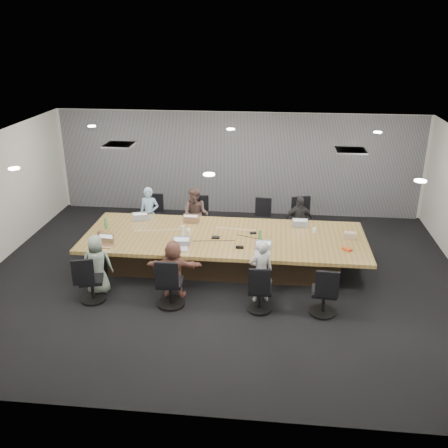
# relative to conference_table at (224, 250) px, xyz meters

# --- Properties ---
(floor) EXTENTS (10.00, 8.00, 0.00)m
(floor) POSITION_rel_conference_table_xyz_m (0.00, -0.50, -0.40)
(floor) COLOR black
(floor) RESTS_ON ground
(ceiling) EXTENTS (10.00, 8.00, 0.00)m
(ceiling) POSITION_rel_conference_table_xyz_m (0.00, -0.50, 2.40)
(ceiling) COLOR white
(ceiling) RESTS_ON wall_back
(wall_back) EXTENTS (10.00, 0.00, 2.80)m
(wall_back) POSITION_rel_conference_table_xyz_m (0.00, 3.50, 1.00)
(wall_back) COLOR beige
(wall_back) RESTS_ON ground
(wall_front) EXTENTS (10.00, 0.00, 2.80)m
(wall_front) POSITION_rel_conference_table_xyz_m (0.00, -4.50, 1.00)
(wall_front) COLOR beige
(wall_front) RESTS_ON ground
(curtain) EXTENTS (9.80, 0.04, 2.80)m
(curtain) POSITION_rel_conference_table_xyz_m (0.00, 3.42, 1.00)
(curtain) COLOR gray
(curtain) RESTS_ON ground
(conference_table) EXTENTS (6.00, 2.20, 0.74)m
(conference_table) POSITION_rel_conference_table_xyz_m (0.00, 0.00, 0.00)
(conference_table) COLOR #38281A
(conference_table) RESTS_ON ground
(chair_0) EXTENTS (0.54, 0.54, 0.75)m
(chair_0) POSITION_rel_conference_table_xyz_m (-1.98, 1.70, -0.02)
(chair_0) COLOR black
(chair_0) RESTS_ON ground
(chair_1) EXTENTS (0.56, 0.56, 0.74)m
(chair_1) POSITION_rel_conference_table_xyz_m (-0.84, 1.70, -0.03)
(chair_1) COLOR black
(chair_1) RESTS_ON ground
(chair_2) EXTENTS (0.53, 0.53, 0.74)m
(chair_2) POSITION_rel_conference_table_xyz_m (0.78, 1.70, -0.03)
(chair_2) COLOR black
(chair_2) RESTS_ON ground
(chair_3) EXTENTS (0.72, 0.72, 0.86)m
(chair_3) POSITION_rel_conference_table_xyz_m (1.62, 1.70, 0.03)
(chair_3) COLOR black
(chair_3) RESTS_ON ground
(chair_4) EXTENTS (0.61, 0.61, 0.74)m
(chair_4) POSITION_rel_conference_table_xyz_m (-2.36, -1.70, -0.03)
(chair_4) COLOR black
(chair_4) RESTS_ON ground
(chair_5) EXTENTS (0.56, 0.56, 0.80)m
(chair_5) POSITION_rel_conference_table_xyz_m (-0.84, -1.70, 0.00)
(chair_5) COLOR black
(chair_5) RESTS_ON ground
(chair_6) EXTENTS (0.50, 0.50, 0.73)m
(chair_6) POSITION_rel_conference_table_xyz_m (0.83, -1.70, -0.04)
(chair_6) COLOR black
(chair_6) RESTS_ON ground
(chair_7) EXTENTS (0.55, 0.55, 0.76)m
(chair_7) POSITION_rel_conference_table_xyz_m (1.99, -1.70, -0.02)
(chair_7) COLOR black
(chair_7) RESTS_ON ground
(person_0) EXTENTS (0.48, 0.32, 1.31)m
(person_0) POSITION_rel_conference_table_xyz_m (-1.98, 1.35, 0.25)
(person_0) COLOR #92B6D6
(person_0) RESTS_ON ground
(laptop_0) EXTENTS (0.39, 0.31, 0.02)m
(laptop_0) POSITION_rel_conference_table_xyz_m (-1.98, 0.80, 0.35)
(laptop_0) COLOR #B2B2B7
(laptop_0) RESTS_ON conference_table
(person_1) EXTENTS (0.72, 0.61, 1.33)m
(person_1) POSITION_rel_conference_table_xyz_m (-0.84, 1.35, 0.27)
(person_1) COLOR brown
(person_1) RESTS_ON ground
(laptop_1) EXTENTS (0.35, 0.24, 0.02)m
(laptop_1) POSITION_rel_conference_table_xyz_m (-0.84, 0.80, 0.35)
(laptop_1) COLOR #8C6647
(laptop_1) RESTS_ON conference_table
(person_3) EXTENTS (0.76, 0.42, 1.23)m
(person_3) POSITION_rel_conference_table_xyz_m (1.62, 1.35, 0.21)
(person_3) COLOR #2A292B
(person_3) RESTS_ON ground
(laptop_3) EXTENTS (0.35, 0.24, 0.02)m
(laptop_3) POSITION_rel_conference_table_xyz_m (1.62, 0.80, 0.35)
(laptop_3) COLOR #B2B2B7
(laptop_3) RESTS_ON conference_table
(person_4) EXTENTS (0.65, 0.49, 1.20)m
(person_4) POSITION_rel_conference_table_xyz_m (-2.36, -1.35, 0.20)
(person_4) COLOR gray
(person_4) RESTS_ON ground
(laptop_4) EXTENTS (0.35, 0.26, 0.02)m
(laptop_4) POSITION_rel_conference_table_xyz_m (-2.36, -0.80, 0.35)
(laptop_4) COLOR #8C6647
(laptop_4) RESTS_ON conference_table
(person_5) EXTENTS (1.10, 0.41, 1.17)m
(person_5) POSITION_rel_conference_table_xyz_m (-0.84, -1.35, 0.18)
(person_5) COLOR brown
(person_5) RESTS_ON ground
(laptop_5) EXTENTS (0.38, 0.30, 0.02)m
(laptop_5) POSITION_rel_conference_table_xyz_m (-0.84, -0.80, 0.35)
(laptop_5) COLOR #B2B2B7
(laptop_5) RESTS_ON conference_table
(person_6) EXTENTS (0.51, 0.40, 1.25)m
(person_6) POSITION_rel_conference_table_xyz_m (0.83, -1.35, 0.22)
(person_6) COLOR #ACADB0
(person_6) RESTS_ON ground
(laptop_6) EXTENTS (0.35, 0.26, 0.02)m
(laptop_6) POSITION_rel_conference_table_xyz_m (0.83, -0.80, 0.35)
(laptop_6) COLOR #B2B2B7
(laptop_6) RESTS_ON conference_table
(bottle_green_left) EXTENTS (0.09, 0.09, 0.25)m
(bottle_green_left) POSITION_rel_conference_table_xyz_m (-2.65, 0.12, 0.46)
(bottle_green_left) COLOR #458C47
(bottle_green_left) RESTS_ON conference_table
(bottle_green_right) EXTENTS (0.09, 0.09, 0.25)m
(bottle_green_right) POSITION_rel_conference_table_xyz_m (0.76, -0.22, 0.46)
(bottle_green_right) COLOR #458C47
(bottle_green_right) RESTS_ON conference_table
(bottle_clear) EXTENTS (0.08, 0.08, 0.24)m
(bottle_clear) POSITION_rel_conference_table_xyz_m (-0.88, -0.12, 0.46)
(bottle_clear) COLOR silver
(bottle_clear) RESTS_ON conference_table
(cup_white_far) EXTENTS (0.09, 0.09, 0.10)m
(cup_white_far) POSITION_rel_conference_table_xyz_m (-0.79, 0.06, 0.39)
(cup_white_far) COLOR white
(cup_white_far) RESTS_ON conference_table
(cup_white_near) EXTENTS (0.11, 0.11, 0.10)m
(cup_white_near) POSITION_rel_conference_table_xyz_m (1.92, 0.38, 0.39)
(cup_white_near) COLOR white
(cup_white_near) RESTS_ON conference_table
(mug_brown) EXTENTS (0.12, 0.12, 0.11)m
(mug_brown) POSITION_rel_conference_table_xyz_m (-2.65, -0.30, 0.39)
(mug_brown) COLOR brown
(mug_brown) RESTS_ON conference_table
(mic_left) EXTENTS (0.17, 0.11, 0.03)m
(mic_left) POSITION_rel_conference_table_xyz_m (-0.17, -0.15, 0.36)
(mic_left) COLOR black
(mic_left) RESTS_ON conference_table
(mic_right) EXTENTS (0.16, 0.13, 0.03)m
(mic_right) POSITION_rel_conference_table_xyz_m (0.60, 0.18, 0.35)
(mic_right) COLOR black
(mic_right) RESTS_ON conference_table
(stapler) EXTENTS (0.16, 0.05, 0.06)m
(stapler) POSITION_rel_conference_table_xyz_m (0.37, -0.62, 0.37)
(stapler) COLOR black
(stapler) RESTS_ON conference_table
(canvas_bag) EXTENTS (0.27, 0.18, 0.13)m
(canvas_bag) POSITION_rel_conference_table_xyz_m (2.65, 0.14, 0.41)
(canvas_bag) COLOR tan
(canvas_bag) RESTS_ON conference_table
(snack_packet) EXTENTS (0.21, 0.22, 0.04)m
(snack_packet) POSITION_rel_conference_table_xyz_m (2.52, -0.46, 0.36)
(snack_packet) COLOR #D44516
(snack_packet) RESTS_ON conference_table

